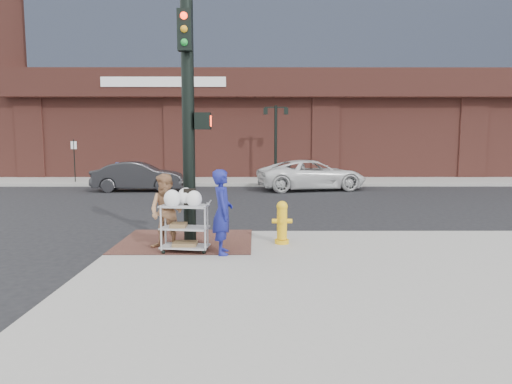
{
  "coord_description": "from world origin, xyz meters",
  "views": [
    {
      "loc": [
        0.87,
        -8.71,
        2.31
      ],
      "look_at": [
        0.9,
        0.58,
        1.25
      ],
      "focal_mm": 32.0,
      "sensor_mm": 36.0,
      "label": 1
    }
  ],
  "objects_px": {
    "sedan_dark": "(139,176)",
    "fire_hydrant": "(282,222)",
    "woman_blue": "(222,212)",
    "traffic_signal_pole": "(189,115)",
    "pedestrian_tan": "(166,212)",
    "minivan_white": "(312,175)",
    "utility_cart": "(185,223)",
    "lamp_post": "(276,134)"
  },
  "relations": [
    {
      "from": "sedan_dark",
      "to": "fire_hydrant",
      "type": "bearing_deg",
      "value": -155.58
    },
    {
      "from": "woman_blue",
      "to": "sedan_dark",
      "type": "distance_m",
      "value": 13.03
    },
    {
      "from": "traffic_signal_pole",
      "to": "fire_hydrant",
      "type": "height_order",
      "value": "traffic_signal_pole"
    },
    {
      "from": "pedestrian_tan",
      "to": "fire_hydrant",
      "type": "bearing_deg",
      "value": 33.69
    },
    {
      "from": "sedan_dark",
      "to": "fire_hydrant",
      "type": "height_order",
      "value": "sedan_dark"
    },
    {
      "from": "sedan_dark",
      "to": "minivan_white",
      "type": "relative_size",
      "value": 0.81
    },
    {
      "from": "fire_hydrant",
      "to": "minivan_white",
      "type": "bearing_deg",
      "value": 79.92
    },
    {
      "from": "utility_cart",
      "to": "fire_hydrant",
      "type": "relative_size",
      "value": 1.37
    },
    {
      "from": "traffic_signal_pole",
      "to": "pedestrian_tan",
      "type": "height_order",
      "value": "traffic_signal_pole"
    },
    {
      "from": "sedan_dark",
      "to": "fire_hydrant",
      "type": "relative_size",
      "value": 4.5
    },
    {
      "from": "traffic_signal_pole",
      "to": "sedan_dark",
      "type": "distance_m",
      "value": 12.07
    },
    {
      "from": "utility_cart",
      "to": "fire_hydrant",
      "type": "distance_m",
      "value": 2.05
    },
    {
      "from": "lamp_post",
      "to": "woman_blue",
      "type": "bearing_deg",
      "value": -96.13
    },
    {
      "from": "traffic_signal_pole",
      "to": "woman_blue",
      "type": "xyz_separation_m",
      "value": [
        0.74,
        -0.96,
        -1.87
      ]
    },
    {
      "from": "lamp_post",
      "to": "sedan_dark",
      "type": "height_order",
      "value": "lamp_post"
    },
    {
      "from": "traffic_signal_pole",
      "to": "minivan_white",
      "type": "bearing_deg",
      "value": 71.04
    },
    {
      "from": "lamp_post",
      "to": "woman_blue",
      "type": "distance_m",
      "value": 16.36
    },
    {
      "from": "woman_blue",
      "to": "fire_hydrant",
      "type": "relative_size",
      "value": 1.79
    },
    {
      "from": "woman_blue",
      "to": "fire_hydrant",
      "type": "xyz_separation_m",
      "value": [
        1.18,
        0.87,
        -0.35
      ]
    },
    {
      "from": "lamp_post",
      "to": "pedestrian_tan",
      "type": "bearing_deg",
      "value": -100.28
    },
    {
      "from": "pedestrian_tan",
      "to": "sedan_dark",
      "type": "relative_size",
      "value": 0.37
    },
    {
      "from": "lamp_post",
      "to": "sedan_dark",
      "type": "distance_m",
      "value": 7.82
    },
    {
      "from": "lamp_post",
      "to": "sedan_dark",
      "type": "bearing_deg",
      "value": -147.92
    },
    {
      "from": "traffic_signal_pole",
      "to": "utility_cart",
      "type": "height_order",
      "value": "traffic_signal_pole"
    },
    {
      "from": "traffic_signal_pole",
      "to": "minivan_white",
      "type": "xyz_separation_m",
      "value": [
        4.01,
        11.67,
        -2.13
      ]
    },
    {
      "from": "sedan_dark",
      "to": "fire_hydrant",
      "type": "xyz_separation_m",
      "value": [
        5.86,
        -11.29,
        -0.06
      ]
    },
    {
      "from": "minivan_white",
      "to": "utility_cart",
      "type": "xyz_separation_m",
      "value": [
        -4.01,
        -12.47,
        0.01
      ]
    },
    {
      "from": "woman_blue",
      "to": "utility_cart",
      "type": "xyz_separation_m",
      "value": [
        -0.74,
        0.15,
        -0.25
      ]
    },
    {
      "from": "traffic_signal_pole",
      "to": "fire_hydrant",
      "type": "bearing_deg",
      "value": -2.73
    },
    {
      "from": "traffic_signal_pole",
      "to": "pedestrian_tan",
      "type": "bearing_deg",
      "value": -123.09
    },
    {
      "from": "pedestrian_tan",
      "to": "minivan_white",
      "type": "relative_size",
      "value": 0.3
    },
    {
      "from": "minivan_white",
      "to": "lamp_post",
      "type": "bearing_deg",
      "value": 11.5
    },
    {
      "from": "pedestrian_tan",
      "to": "utility_cart",
      "type": "relative_size",
      "value": 1.22
    },
    {
      "from": "fire_hydrant",
      "to": "traffic_signal_pole",
      "type": "bearing_deg",
      "value": 177.27
    },
    {
      "from": "sedan_dark",
      "to": "woman_blue",
      "type": "bearing_deg",
      "value": -161.96
    },
    {
      "from": "minivan_white",
      "to": "utility_cart",
      "type": "relative_size",
      "value": 4.06
    },
    {
      "from": "sedan_dark",
      "to": "utility_cart",
      "type": "bearing_deg",
      "value": -164.86
    },
    {
      "from": "lamp_post",
      "to": "utility_cart",
      "type": "xyz_separation_m",
      "value": [
        -2.48,
        -16.03,
        -1.91
      ]
    },
    {
      "from": "traffic_signal_pole",
      "to": "lamp_post",
      "type": "bearing_deg",
      "value": 80.76
    },
    {
      "from": "traffic_signal_pole",
      "to": "pedestrian_tan",
      "type": "relative_size",
      "value": 3.32
    },
    {
      "from": "utility_cart",
      "to": "woman_blue",
      "type": "bearing_deg",
      "value": -11.48
    },
    {
      "from": "utility_cart",
      "to": "fire_hydrant",
      "type": "height_order",
      "value": "utility_cart"
    }
  ]
}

